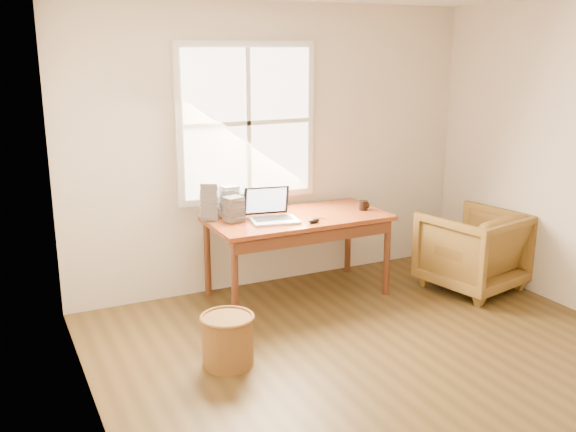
% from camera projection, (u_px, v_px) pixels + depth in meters
% --- Properties ---
extents(room_shell, '(4.04, 4.54, 2.64)m').
position_uv_depth(room_shell, '(409.00, 189.00, 4.13)').
color(room_shell, '#4C381A').
rests_on(room_shell, ground).
extents(desk, '(1.60, 0.80, 0.04)m').
position_uv_depth(desk, '(298.00, 218.00, 5.71)').
color(desk, brown).
rests_on(desk, room_shell).
extents(armchair, '(0.95, 0.97, 0.75)m').
position_uv_depth(armchair, '(472.00, 250.00, 5.98)').
color(armchair, brown).
rests_on(armchair, room_shell).
extents(wicker_stool, '(0.42, 0.42, 0.36)m').
position_uv_depth(wicker_stool, '(228.00, 341.00, 4.56)').
color(wicker_stool, brown).
rests_on(wicker_stool, room_shell).
extents(laptop, '(0.51, 0.52, 0.32)m').
position_uv_depth(laptop, '(275.00, 204.00, 5.47)').
color(laptop, '#AFB1B7').
rests_on(laptop, desk).
extents(mouse, '(0.13, 0.09, 0.04)m').
position_uv_depth(mouse, '(314.00, 220.00, 5.48)').
color(mouse, black).
rests_on(mouse, desk).
extents(coffee_mug, '(0.10, 0.10, 0.09)m').
position_uv_depth(coffee_mug, '(363.00, 205.00, 5.90)').
color(coffee_mug, black).
rests_on(coffee_mug, desk).
extents(cd_stack_a, '(0.15, 0.14, 0.28)m').
position_uv_depth(cd_stack_a, '(230.00, 202.00, 5.63)').
color(cd_stack_a, '#A9AEB4').
rests_on(cd_stack_a, desk).
extents(cd_stack_b, '(0.17, 0.16, 0.22)m').
position_uv_depth(cd_stack_b, '(234.00, 209.00, 5.49)').
color(cd_stack_b, '#27272C').
rests_on(cd_stack_b, desk).
extents(cd_stack_c, '(0.18, 0.18, 0.33)m').
position_uv_depth(cd_stack_c, '(209.00, 201.00, 5.54)').
color(cd_stack_c, '#9F9DAB').
rests_on(cd_stack_c, desk).
extents(cd_stack_d, '(0.19, 0.18, 0.19)m').
position_uv_depth(cd_stack_d, '(252.00, 202.00, 5.81)').
color(cd_stack_d, '#B1B6BD').
rests_on(cd_stack_d, desk).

